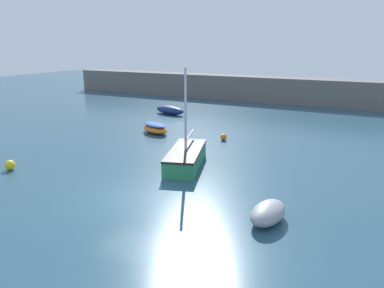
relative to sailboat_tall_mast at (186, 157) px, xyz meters
name	(u,v)px	position (x,y,z in m)	size (l,w,h in m)	color
ground_plane	(126,199)	(-0.36, -5.11, -0.62)	(120.00, 120.00, 0.20)	#284C60
harbor_breakwater	(288,90)	(-0.36, 25.59, 0.91)	(58.99, 2.93, 2.87)	#66605B
sailboat_tall_mast	(186,157)	(0.00, 0.00, 0.00)	(3.08, 5.21, 5.52)	#287A4C
rowboat_with_red_cover	(155,128)	(-5.86, 5.95, -0.14)	(2.91, 2.21, 0.77)	orange
rowboat_blue_near	(170,110)	(-8.81, 13.22, -0.12)	(3.58, 1.86, 0.81)	navy
fishing_dinghy_green	(268,213)	(6.08, -4.60, -0.14)	(1.35, 2.32, 0.77)	gray
mooring_buoy_yellow	(10,165)	(-8.27, -5.04, -0.25)	(0.56, 0.56, 0.56)	yellow
mooring_buoy_orange	(224,137)	(-0.29, 6.30, -0.29)	(0.46, 0.46, 0.46)	orange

